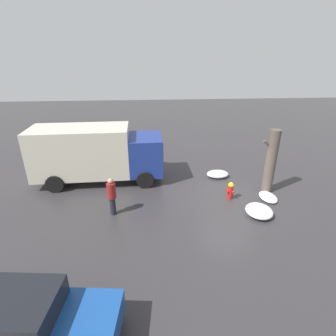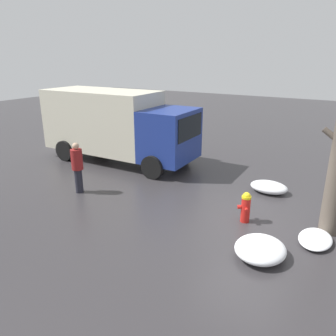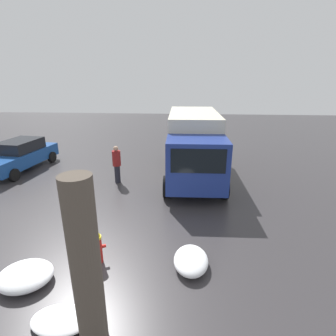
# 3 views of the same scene
# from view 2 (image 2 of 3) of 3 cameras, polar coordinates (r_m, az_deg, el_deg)

# --- Properties ---
(ground_plane) EXTENTS (60.00, 60.00, 0.00)m
(ground_plane) POSITION_cam_2_polar(r_m,az_deg,el_deg) (9.61, 13.18, -9.03)
(ground_plane) COLOR #333033
(fire_hydrant) EXTENTS (0.37, 0.45, 0.89)m
(fire_hydrant) POSITION_cam_2_polar(r_m,az_deg,el_deg) (9.40, 13.36, -6.57)
(fire_hydrant) COLOR red
(fire_hydrant) RESTS_ON ground_plane
(delivery_truck) EXTENTS (6.88, 2.74, 3.03)m
(delivery_truck) POSITION_cam_2_polar(r_m,az_deg,el_deg) (14.40, -9.03, 7.63)
(delivery_truck) COLOR navy
(delivery_truck) RESTS_ON ground_plane
(pedestrian) EXTENTS (0.38, 0.38, 1.74)m
(pedestrian) POSITION_cam_2_polar(r_m,az_deg,el_deg) (11.33, -15.50, 0.37)
(pedestrian) COLOR #23232D
(pedestrian) RESTS_ON ground_plane
(snow_pile_by_hydrant) EXTENTS (1.16, 1.29, 0.40)m
(snow_pile_by_hydrant) POSITION_cam_2_polar(r_m,az_deg,el_deg) (8.08, 15.77, -13.42)
(snow_pile_by_hydrant) COLOR white
(snow_pile_by_hydrant) RESTS_ON ground_plane
(snow_pile_curbside) EXTENTS (0.79, 1.19, 0.18)m
(snow_pile_curbside) POSITION_cam_2_polar(r_m,az_deg,el_deg) (9.15, 24.27, -11.20)
(snow_pile_curbside) COLOR white
(snow_pile_curbside) RESTS_ON ground_plane
(snow_pile_by_tree) EXTENTS (1.25, 0.89, 0.38)m
(snow_pile_by_tree) POSITION_cam_2_polar(r_m,az_deg,el_deg) (11.69, 17.16, -3.19)
(snow_pile_by_tree) COLOR white
(snow_pile_by_tree) RESTS_ON ground_plane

